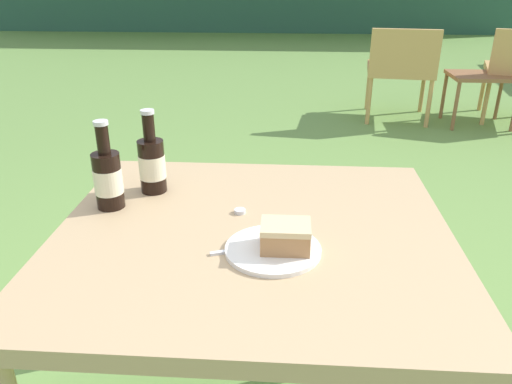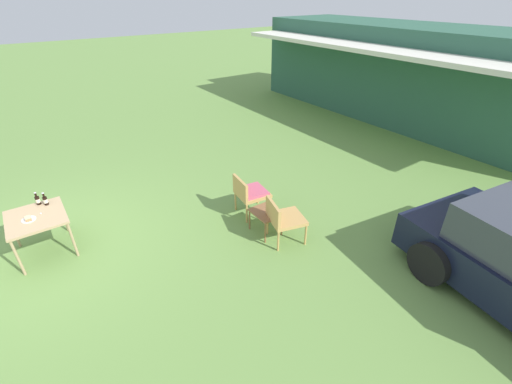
{
  "view_description": "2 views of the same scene",
  "coord_description": "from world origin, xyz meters",
  "px_view_note": "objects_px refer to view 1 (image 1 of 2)",
  "views": [
    {
      "loc": [
        0.07,
        -1.0,
        1.24
      ],
      "look_at": [
        0.0,
        0.1,
        0.74
      ],
      "focal_mm": 35.0,
      "sensor_mm": 36.0,
      "label": 1
    },
    {
      "loc": [
        5.57,
        0.27,
        3.73
      ],
      "look_at": [
        1.67,
        3.04,
        0.9
      ],
      "focal_mm": 24.0,
      "sensor_mm": 36.0,
      "label": 2
    }
  ],
  "objects_px": {
    "wicker_chair_cushioned": "(401,65)",
    "patio_table": "(253,253)",
    "garden_side_table": "(482,81)",
    "cola_bottle_far": "(108,177)",
    "cake_on_plate": "(280,242)",
    "cola_bottle_near": "(152,163)"
  },
  "relations": [
    {
      "from": "wicker_chair_cushioned",
      "to": "patio_table",
      "type": "distance_m",
      "value": 3.51
    },
    {
      "from": "wicker_chair_cushioned",
      "to": "garden_side_table",
      "type": "distance_m",
      "value": 0.67
    },
    {
      "from": "wicker_chair_cushioned",
      "to": "garden_side_table",
      "type": "relative_size",
      "value": 1.5
    },
    {
      "from": "patio_table",
      "to": "cola_bottle_far",
      "type": "xyz_separation_m",
      "value": [
        -0.36,
        0.1,
        0.14
      ]
    },
    {
      "from": "garden_side_table",
      "to": "cola_bottle_far",
      "type": "height_order",
      "value": "cola_bottle_far"
    },
    {
      "from": "wicker_chair_cushioned",
      "to": "cola_bottle_far",
      "type": "xyz_separation_m",
      "value": [
        -1.38,
        -3.26,
        0.3
      ]
    },
    {
      "from": "patio_table",
      "to": "cake_on_plate",
      "type": "distance_m",
      "value": 0.14
    },
    {
      "from": "wicker_chair_cushioned",
      "to": "cola_bottle_near",
      "type": "bearing_deg",
      "value": 74.85
    },
    {
      "from": "garden_side_table",
      "to": "patio_table",
      "type": "distance_m",
      "value": 3.65
    },
    {
      "from": "garden_side_table",
      "to": "cake_on_plate",
      "type": "distance_m",
      "value": 3.71
    },
    {
      "from": "patio_table",
      "to": "cola_bottle_near",
      "type": "distance_m",
      "value": 0.37
    },
    {
      "from": "patio_table",
      "to": "cola_bottle_near",
      "type": "xyz_separation_m",
      "value": [
        -0.28,
        0.2,
        0.14
      ]
    },
    {
      "from": "wicker_chair_cushioned",
      "to": "garden_side_table",
      "type": "xyz_separation_m",
      "value": [
        0.65,
        -0.12,
        -0.1
      ]
    },
    {
      "from": "cola_bottle_near",
      "to": "garden_side_table",
      "type": "bearing_deg",
      "value": 57.44
    },
    {
      "from": "garden_side_table",
      "to": "cake_on_plate",
      "type": "height_order",
      "value": "cake_on_plate"
    },
    {
      "from": "cola_bottle_far",
      "to": "patio_table",
      "type": "bearing_deg",
      "value": -15.14
    },
    {
      "from": "wicker_chair_cushioned",
      "to": "garden_side_table",
      "type": "height_order",
      "value": "wicker_chair_cushioned"
    },
    {
      "from": "cola_bottle_near",
      "to": "cola_bottle_far",
      "type": "xyz_separation_m",
      "value": [
        -0.08,
        -0.1,
        0.0
      ]
    },
    {
      "from": "garden_side_table",
      "to": "cola_bottle_near",
      "type": "relative_size",
      "value": 2.35
    },
    {
      "from": "wicker_chair_cushioned",
      "to": "cola_bottle_far",
      "type": "bearing_deg",
      "value": 74.23
    },
    {
      "from": "cake_on_plate",
      "to": "cola_bottle_far",
      "type": "distance_m",
      "value": 0.47
    },
    {
      "from": "garden_side_table",
      "to": "patio_table",
      "type": "bearing_deg",
      "value": -117.15
    }
  ]
}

